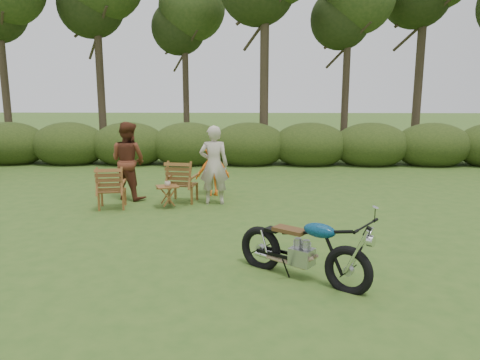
{
  "coord_description": "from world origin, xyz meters",
  "views": [
    {
      "loc": [
        0.06,
        -6.35,
        2.54
      ],
      "look_at": [
        -0.13,
        1.81,
        0.9
      ],
      "focal_mm": 35.0,
      "sensor_mm": 36.0,
      "label": 1
    }
  ],
  "objects_px": {
    "adult_b": "(130,199)",
    "child": "(213,195)",
    "lawn_chair_right": "(184,202)",
    "motorcycle": "(301,278)",
    "side_table": "(168,197)",
    "lawn_chair_left": "(113,208)",
    "adult_a": "(214,203)",
    "cup": "(168,184)"
  },
  "relations": [
    {
      "from": "adult_b",
      "to": "child",
      "type": "xyz_separation_m",
      "value": [
        1.89,
        0.4,
        0.0
      ]
    },
    {
      "from": "adult_b",
      "to": "child",
      "type": "height_order",
      "value": "adult_b"
    },
    {
      "from": "lawn_chair_right",
      "to": "adult_b",
      "type": "xyz_separation_m",
      "value": [
        -1.28,
        0.26,
        0.0
      ]
    },
    {
      "from": "motorcycle",
      "to": "side_table",
      "type": "height_order",
      "value": "motorcycle"
    },
    {
      "from": "motorcycle",
      "to": "adult_b",
      "type": "relative_size",
      "value": 1.06
    },
    {
      "from": "motorcycle",
      "to": "lawn_chair_left",
      "type": "xyz_separation_m",
      "value": [
        -3.62,
        3.62,
        0.0
      ]
    },
    {
      "from": "lawn_chair_right",
      "to": "adult_a",
      "type": "height_order",
      "value": "adult_a"
    },
    {
      "from": "motorcycle",
      "to": "adult_a",
      "type": "xyz_separation_m",
      "value": [
        -1.49,
        4.05,
        0.0
      ]
    },
    {
      "from": "lawn_chair_right",
      "to": "cup",
      "type": "height_order",
      "value": "cup"
    },
    {
      "from": "motorcycle",
      "to": "lawn_chair_right",
      "type": "bearing_deg",
      "value": 153.69
    },
    {
      "from": "side_table",
      "to": "motorcycle",
      "type": "bearing_deg",
      "value": -56.26
    },
    {
      "from": "lawn_chair_left",
      "to": "side_table",
      "type": "relative_size",
      "value": 1.91
    },
    {
      "from": "lawn_chair_right",
      "to": "child",
      "type": "distance_m",
      "value": 0.9
    },
    {
      "from": "side_table",
      "to": "adult_b",
      "type": "height_order",
      "value": "adult_b"
    },
    {
      "from": "cup",
      "to": "child",
      "type": "height_order",
      "value": "child"
    },
    {
      "from": "cup",
      "to": "adult_b",
      "type": "distance_m",
      "value": 1.41
    },
    {
      "from": "cup",
      "to": "adult_b",
      "type": "xyz_separation_m",
      "value": [
        -1.03,
        0.81,
        -0.52
      ]
    },
    {
      "from": "lawn_chair_left",
      "to": "child",
      "type": "distance_m",
      "value": 2.39
    },
    {
      "from": "motorcycle",
      "to": "side_table",
      "type": "relative_size",
      "value": 3.95
    },
    {
      "from": "lawn_chair_right",
      "to": "side_table",
      "type": "xyz_separation_m",
      "value": [
        -0.26,
        -0.54,
        0.24
      ]
    },
    {
      "from": "side_table",
      "to": "child",
      "type": "distance_m",
      "value": 1.5
    },
    {
      "from": "motorcycle",
      "to": "adult_a",
      "type": "relative_size",
      "value": 1.09
    },
    {
      "from": "motorcycle",
      "to": "child",
      "type": "relative_size",
      "value": 1.5
    },
    {
      "from": "side_table",
      "to": "cup",
      "type": "distance_m",
      "value": 0.29
    },
    {
      "from": "motorcycle",
      "to": "child",
      "type": "xyz_separation_m",
      "value": [
        -1.59,
        4.87,
        0.0
      ]
    },
    {
      "from": "cup",
      "to": "motorcycle",
      "type": "bearing_deg",
      "value": -56.29
    },
    {
      "from": "cup",
      "to": "lawn_chair_left",
      "type": "bearing_deg",
      "value": -177.8
    },
    {
      "from": "lawn_chair_left",
      "to": "lawn_chair_right",
      "type": "bearing_deg",
      "value": -166.71
    },
    {
      "from": "side_table",
      "to": "adult_a",
      "type": "distance_m",
      "value": 1.06
    },
    {
      "from": "side_table",
      "to": "cup",
      "type": "bearing_deg",
      "value": -47.35
    },
    {
      "from": "lawn_chair_left",
      "to": "motorcycle",
      "type": "bearing_deg",
      "value": 125.81
    },
    {
      "from": "lawn_chair_right",
      "to": "adult_b",
      "type": "distance_m",
      "value": 1.3
    },
    {
      "from": "lawn_chair_right",
      "to": "adult_b",
      "type": "bearing_deg",
      "value": -2.69
    },
    {
      "from": "motorcycle",
      "to": "adult_a",
      "type": "height_order",
      "value": "adult_a"
    },
    {
      "from": "adult_b",
      "to": "adult_a",
      "type": "bearing_deg",
      "value": -166.39
    },
    {
      "from": "lawn_chair_right",
      "to": "lawn_chair_left",
      "type": "height_order",
      "value": "lawn_chair_right"
    },
    {
      "from": "side_table",
      "to": "child",
      "type": "bearing_deg",
      "value": 54.03
    },
    {
      "from": "adult_a",
      "to": "adult_b",
      "type": "height_order",
      "value": "adult_b"
    },
    {
      "from": "adult_a",
      "to": "motorcycle",
      "type": "bearing_deg",
      "value": 107.99
    },
    {
      "from": "cup",
      "to": "adult_b",
      "type": "relative_size",
      "value": 0.07
    },
    {
      "from": "motorcycle",
      "to": "cup",
      "type": "height_order",
      "value": "cup"
    },
    {
      "from": "lawn_chair_right",
      "to": "side_table",
      "type": "distance_m",
      "value": 0.64
    }
  ]
}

